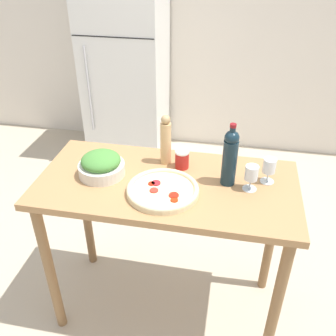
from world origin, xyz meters
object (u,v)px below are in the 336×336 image
(wine_glass_near, at_px, (251,174))
(salt_canister, at_px, (182,159))
(wine_bottle, at_px, (230,156))
(wine_glass_far, at_px, (269,167))
(pepper_mill, at_px, (166,140))
(homemade_pizza, at_px, (163,190))
(refrigerator, at_px, (126,71))
(salad_bowl, at_px, (101,165))

(wine_glass_near, xyz_separation_m, salt_canister, (-0.36, 0.13, -0.03))
(wine_bottle, bearing_deg, wine_glass_far, 14.02)
(salt_canister, bearing_deg, pepper_mill, 159.67)
(homemade_pizza, bearing_deg, wine_glass_near, 15.40)
(wine_bottle, distance_m, wine_glass_near, 0.13)
(refrigerator, bearing_deg, wine_glass_near, -57.41)
(salad_bowl, height_order, homemade_pizza, salad_bowl)
(homemade_pizza, bearing_deg, refrigerator, 111.47)
(wine_glass_near, xyz_separation_m, pepper_mill, (-0.45, 0.17, 0.05))
(wine_bottle, distance_m, salad_bowl, 0.66)
(wine_glass_near, height_order, pepper_mill, pepper_mill)
(wine_glass_near, bearing_deg, homemade_pizza, -164.60)
(wine_glass_far, bearing_deg, refrigerator, 125.68)
(refrigerator, distance_m, wine_bottle, 2.11)
(wine_glass_far, height_order, salt_canister, wine_glass_far)
(salad_bowl, bearing_deg, wine_glass_near, 1.26)
(pepper_mill, bearing_deg, homemade_pizza, -81.17)
(refrigerator, distance_m, wine_glass_far, 2.17)
(wine_glass_near, xyz_separation_m, homemade_pizza, (-0.41, -0.11, -0.07))
(wine_bottle, height_order, salt_canister, wine_bottle)
(refrigerator, relative_size, homemade_pizza, 5.04)
(salad_bowl, height_order, salt_canister, salad_bowl)
(refrigerator, height_order, wine_bottle, refrigerator)
(wine_bottle, height_order, homemade_pizza, wine_bottle)
(homemade_pizza, bearing_deg, pepper_mill, 98.83)
(wine_bottle, xyz_separation_m, salt_canister, (-0.25, 0.10, -0.10))
(wine_glass_far, bearing_deg, homemade_pizza, -158.50)
(refrigerator, bearing_deg, salt_canister, -64.38)
(pepper_mill, height_order, homemade_pizza, pepper_mill)
(wine_glass_near, height_order, wine_glass_far, same)
(wine_glass_far, xyz_separation_m, homemade_pizza, (-0.50, -0.20, -0.07))
(pepper_mill, bearing_deg, wine_bottle, -21.50)
(pepper_mill, relative_size, salt_canister, 2.74)
(wine_glass_far, relative_size, pepper_mill, 0.47)
(pepper_mill, xyz_separation_m, homemade_pizza, (0.04, -0.28, -0.12))
(pepper_mill, distance_m, salad_bowl, 0.36)
(wine_bottle, xyz_separation_m, pepper_mill, (-0.34, 0.14, -0.02))
(salt_canister, bearing_deg, wine_glass_far, -6.59)
(homemade_pizza, relative_size, salt_canister, 3.43)
(homemade_pizza, distance_m, salt_canister, 0.25)
(salt_canister, bearing_deg, wine_glass_near, -20.46)
(salad_bowl, bearing_deg, wine_glass_far, 6.71)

